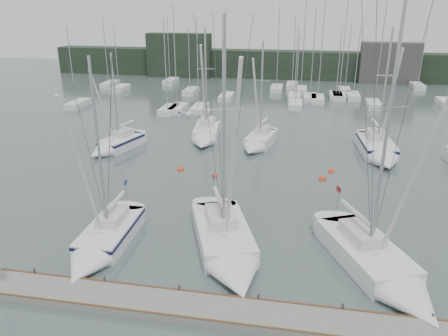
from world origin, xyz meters
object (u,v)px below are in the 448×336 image
object	(u,v)px
buoy_d	(322,179)
sailboat_mid_c	(258,143)
sailboat_near_center	(229,252)
sailboat_mid_a	(114,146)
buoy_a	(214,176)
sailboat_mid_d	(379,152)
sailboat_near_right	(385,273)
sailboat_near_left	(101,245)
buoy_c	(180,170)
buoy_b	(331,172)
sailboat_mid_b	(205,136)

from	to	relation	value
buoy_d	sailboat_mid_c	bearing A→B (deg)	131.29
sailboat_near_center	buoy_d	distance (m)	14.45
sailboat_mid_a	buoy_a	distance (m)	12.01
sailboat_mid_d	buoy_a	bearing A→B (deg)	-158.09
sailboat_near_right	sailboat_mid_d	world-z (taller)	sailboat_near_right
sailboat_near_left	sailboat_mid_d	distance (m)	27.39
sailboat_mid_a	buoy_a	world-z (taller)	sailboat_mid_a
sailboat_mid_c	buoy_c	distance (m)	9.38
buoy_c	sailboat_mid_a	bearing A→B (deg)	154.64
buoy_a	buoy_b	size ratio (longest dim) A/B	0.90
sailboat_mid_b	buoy_c	size ratio (longest dim) A/B	19.71
sailboat_near_left	sailboat_mid_a	distance (m)	18.80
sailboat_mid_a	buoy_b	distance (m)	20.97
sailboat_near_right	sailboat_mid_d	distance (m)	20.23
buoy_b	sailboat_near_right	bearing A→B (deg)	-82.53
sailboat_near_center	buoy_c	distance (m)	14.78
sailboat_near_center	sailboat_mid_d	size ratio (longest dim) A/B	1.15
buoy_d	buoy_a	bearing A→B (deg)	-174.03
buoy_a	sailboat_near_left	bearing A→B (deg)	-108.16
buoy_c	buoy_d	world-z (taller)	buoy_d
sailboat_mid_c	sailboat_mid_a	bearing A→B (deg)	-155.09
sailboat_mid_d	sailboat_mid_b	bearing A→B (deg)	167.93
sailboat_mid_a	sailboat_mid_d	size ratio (longest dim) A/B	0.80
sailboat_near_center	sailboat_mid_d	world-z (taller)	sailboat_near_center
sailboat_near_left	sailboat_near_right	bearing A→B (deg)	-0.87
sailboat_near_center	sailboat_near_right	distance (m)	8.53
sailboat_near_left	sailboat_near_center	distance (m)	7.61
sailboat_near_right	buoy_c	world-z (taller)	sailboat_near_right
sailboat_near_right	sailboat_mid_d	size ratio (longest dim) A/B	1.22
sailboat_near_center	buoy_c	xyz separation A→B (m)	(-6.59, 13.22, -0.53)
sailboat_mid_b	buoy_c	distance (m)	8.59
buoy_a	buoy_b	bearing A→B (deg)	16.08
sailboat_near_right	sailboat_mid_a	distance (m)	28.86
sailboat_mid_c	sailboat_mid_b	bearing A→B (deg)	177.17
sailboat_near_center	buoy_a	distance (m)	12.79
buoy_a	buoy_b	xyz separation A→B (m)	(9.81, 2.83, 0.00)
sailboat_mid_d	buoy_a	xyz separation A→B (m)	(-14.38, -7.18, -0.65)
sailboat_near_right	sailboat_mid_c	xyz separation A→B (m)	(-9.08, 20.95, -0.01)
sailboat_near_center	sailboat_mid_a	bearing A→B (deg)	110.22
sailboat_mid_a	sailboat_mid_c	xyz separation A→B (m)	(13.87, 3.45, -0.01)
sailboat_near_right	buoy_b	xyz separation A→B (m)	(-2.06, 15.72, -0.56)
sailboat_mid_b	buoy_c	world-z (taller)	sailboat_mid_b
sailboat_mid_b	sailboat_mid_c	xyz separation A→B (m)	(5.68, -1.39, -0.03)
sailboat_near_right	buoy_a	xyz separation A→B (m)	(-11.87, 12.90, -0.56)
sailboat_mid_a	buoy_b	world-z (taller)	sailboat_mid_a
sailboat_mid_c	buoy_b	distance (m)	8.77
sailboat_near_center	buoy_b	xyz separation A→B (m)	(6.45, 15.16, -0.53)
sailboat_near_right	buoy_d	size ratio (longest dim) A/B	24.07
sailboat_mid_b	sailboat_mid_d	world-z (taller)	sailboat_mid_d
sailboat_mid_a	sailboat_near_center	bearing A→B (deg)	-32.46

